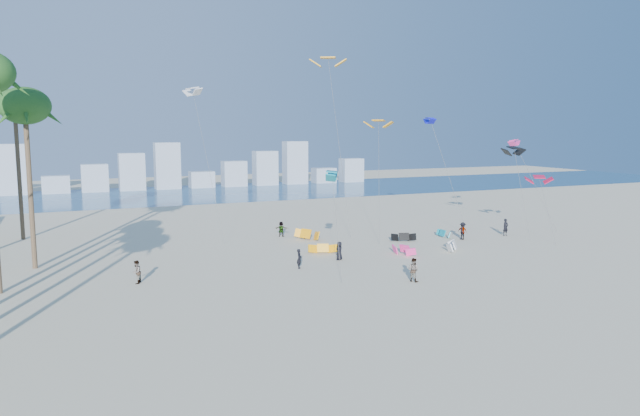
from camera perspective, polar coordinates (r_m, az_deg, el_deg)
name	(u,v)px	position (r m, az deg, el deg)	size (l,w,h in m)	color
ground	(385,326)	(33.90, 6.22, -11.17)	(220.00, 220.00, 0.00)	beige
ocean	(169,195)	(101.69, -14.23, 1.24)	(220.00, 220.00, 0.00)	navy
kitesurfer_near	(299,259)	(46.77, -2.00, -4.88)	(0.56, 0.37, 1.54)	black
kitesurfer_mid	(413,270)	(43.32, 8.93, -5.87)	(0.83, 0.65, 1.72)	gray
kitesurfers_far	(364,238)	(55.29, 4.28, -2.90)	(37.69, 14.48, 1.74)	black
grounded_kites	(376,241)	(55.90, 5.36, -3.21)	(16.11, 13.19, 0.99)	#F9A10D
flying_kites	(390,115)	(60.32, 6.70, 8.81)	(36.99, 23.82, 18.60)	#0C8298
distant_skyline	(153,172)	(111.11, -15.72, 3.31)	(85.00, 3.00, 8.40)	#9EADBF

